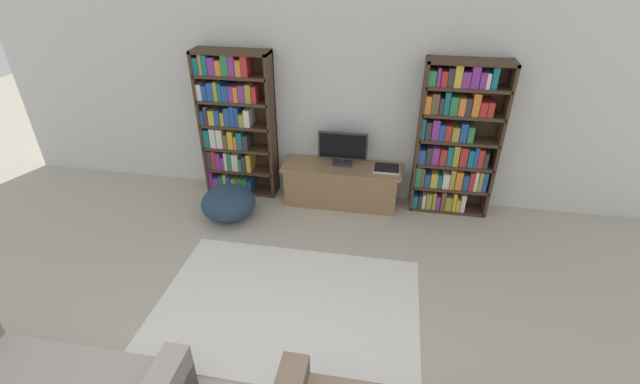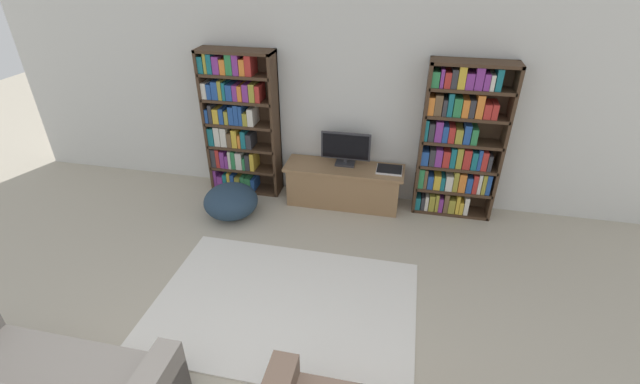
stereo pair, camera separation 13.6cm
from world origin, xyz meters
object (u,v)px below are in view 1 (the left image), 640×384
bookshelf_left (234,124)px  tv_stand (341,185)px  laptop (387,168)px  bookshelf_right (454,141)px  television (343,148)px  beanbag_ottoman (229,203)px

bookshelf_left → tv_stand: bearing=-4.5°
laptop → bookshelf_right: bearing=6.7°
television → tv_stand: bearing=-90.0°
tv_stand → beanbag_ottoman: (-1.30, -0.57, -0.06)m
bookshelf_left → laptop: (1.96, -0.09, -0.42)m
bookshelf_left → tv_stand: 1.56m
tv_stand → television: television is taller
bookshelf_left → beanbag_ottoman: 1.02m
tv_stand → laptop: bearing=1.9°
bookshelf_right → tv_stand: size_ratio=1.26×
bookshelf_right → television: (-1.31, -0.04, -0.18)m
television → laptop: 0.59m
bookshelf_right → television: bookshelf_right is taller
bookshelf_left → beanbag_ottoman: bearing=-81.6°
bookshelf_right → television: bearing=-178.3°
tv_stand → beanbag_ottoman: 1.42m
bookshelf_left → laptop: size_ratio=5.93×
laptop → beanbag_ottoman: size_ratio=0.48×
bookshelf_left → tv_stand: bookshelf_left is taller
television → laptop: (0.55, -0.05, -0.21)m
bookshelf_left → beanbag_ottoman: bookshelf_left is taller
tv_stand → beanbag_ottoman: tv_stand is taller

